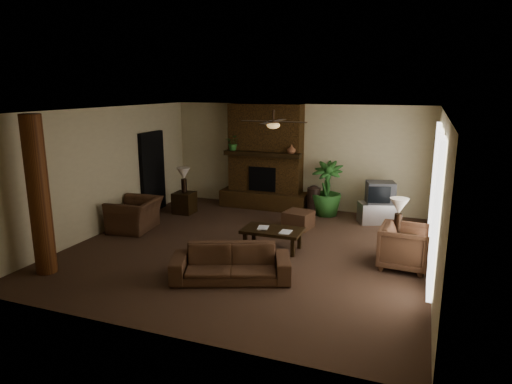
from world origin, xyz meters
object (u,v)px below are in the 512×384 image
at_px(floor_plant, 326,200).
at_px(sofa, 231,258).
at_px(armchair_right, 405,245).
at_px(floor_vase, 314,198).
at_px(side_table_left, 184,203).
at_px(lamp_right, 399,209).
at_px(log_column, 39,196).
at_px(tv_stand, 377,213).
at_px(ottoman, 298,220).
at_px(lamp_left, 184,175).
at_px(armchair_left, 135,209).
at_px(side_table_right, 398,245).
at_px(coffee_table, 273,232).

bearing_deg(floor_plant, sofa, -98.64).
height_order(armchair_right, floor_vase, armchair_right).
bearing_deg(side_table_left, floor_vase, 18.29).
relative_size(armchair_right, lamp_right, 1.35).
distance_m(sofa, armchair_right, 3.18).
distance_m(sofa, side_table_left, 4.43).
bearing_deg(log_column, tv_stand, 44.75).
bearing_deg(sofa, side_table_left, 108.71).
relative_size(ottoman, lamp_left, 0.92).
height_order(sofa, armchair_left, armchair_left).
xyz_separation_m(armchair_right, lamp_right, (-0.17, 0.41, 0.56)).
relative_size(floor_vase, lamp_left, 1.18).
bearing_deg(ottoman, floor_plant, 73.99).
distance_m(floor_vase, lamp_right, 3.37).
xyz_separation_m(floor_vase, floor_plant, (0.32, 0.06, -0.04)).
xyz_separation_m(log_column, side_table_right, (5.84, 2.91, -1.12)).
bearing_deg(armchair_left, floor_vase, 120.08).
height_order(tv_stand, floor_vase, floor_vase).
bearing_deg(floor_plant, log_column, -125.88).
distance_m(armchair_left, floor_plant, 4.77).
height_order(ottoman, tv_stand, tv_stand).
height_order(coffee_table, lamp_left, lamp_left).
height_order(armchair_left, lamp_right, lamp_right).
height_order(log_column, side_table_right, log_column).
xyz_separation_m(floor_vase, side_table_right, (2.25, -2.43, -0.16)).
xyz_separation_m(ottoman, lamp_right, (2.28, -1.22, 0.80)).
distance_m(sofa, coffee_table, 1.66).
distance_m(armchair_right, floor_vase, 3.74).
height_order(tv_stand, lamp_right, lamp_right).
xyz_separation_m(armchair_right, ottoman, (-2.44, 1.63, -0.24)).
xyz_separation_m(armchair_right, tv_stand, (-0.77, 2.71, -0.19)).
distance_m(ottoman, lamp_left, 3.27).
bearing_deg(side_table_left, armchair_left, -101.98).
relative_size(tv_stand, floor_plant, 0.61).
relative_size(coffee_table, side_table_left, 2.18).
relative_size(ottoman, side_table_left, 1.09).
distance_m(log_column, lamp_left, 4.36).
xyz_separation_m(coffee_table, tv_stand, (1.79, 2.64, -0.12)).
height_order(log_column, sofa, log_column).
xyz_separation_m(armchair_right, coffee_table, (-2.56, 0.06, -0.07)).
bearing_deg(tv_stand, ottoman, -171.63).
xyz_separation_m(armchair_right, floor_plant, (-2.07, 2.95, -0.05)).
relative_size(floor_vase, floor_plant, 0.55).
relative_size(armchair_right, ottoman, 1.46).
xyz_separation_m(sofa, lamp_right, (2.59, 1.99, 0.61)).
xyz_separation_m(armchair_left, tv_stand, (5.17, 2.54, -0.24)).
relative_size(log_column, floor_plant, 2.01).
bearing_deg(lamp_left, ottoman, -4.42).
distance_m(coffee_table, tv_stand, 3.19).
bearing_deg(log_column, lamp_right, 26.26).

